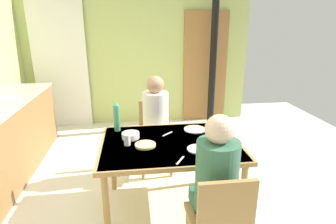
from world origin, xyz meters
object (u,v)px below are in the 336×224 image
Objects in this scene: chair_far_diner at (155,132)px; water_bottle_green_near at (117,117)px; serving_bowl_center at (131,135)px; dining_table at (170,149)px; chair_near_diner at (220,220)px; person_far_diner at (156,113)px; person_near_diner at (216,173)px.

chair_far_diner is 0.73m from water_bottle_green_near.
chair_far_diner is 0.79m from serving_bowl_center.
serving_bowl_center is at bearing 158.09° from dining_table.
chair_near_diner reaches higher than serving_bowl_center.
person_far_diner is 0.62m from serving_bowl_center.
water_bottle_green_near reaches higher than chair_near_diner.
chair_near_diner is at bearing -90.00° from person_near_diner.
chair_near_diner is 1.00× the size of chair_far_diner.
person_near_diner reaches higher than serving_bowl_center.
person_far_diner is (-0.31, 1.39, 0.00)m from person_near_diner.
chair_far_diner is 2.82× the size of water_bottle_green_near.
person_far_diner is at bearing 102.39° from person_near_diner.
serving_bowl_center is at bearing 125.34° from person_near_diner.
water_bottle_green_near is at bearing 121.54° from chair_near_diner.
person_far_diner is 4.53× the size of serving_bowl_center.
serving_bowl_center is (-0.60, 0.98, 0.25)m from chair_near_diner.
person_near_diner is (-0.00, 0.14, 0.28)m from chair_near_diner.
chair_near_diner reaches higher than dining_table.
chair_near_diner is 5.12× the size of serving_bowl_center.
water_bottle_green_near reaches higher than serving_bowl_center.
chair_far_diner is 1.13× the size of person_near_diner.
dining_table is at bearing 95.06° from chair_far_diner.
person_far_diner is (-0.00, -0.14, 0.28)m from chair_far_diner.
dining_table is 0.88m from chair_near_diner.
person_far_diner reaches higher than chair_far_diner.
serving_bowl_center is (-0.37, 0.15, 0.10)m from dining_table.
serving_bowl_center is at bearing 61.97° from person_far_diner.
chair_near_diner is (0.23, -0.83, -0.15)m from dining_table.
water_bottle_green_near is (-0.50, 0.36, 0.22)m from dining_table.
person_near_diner is at bearing 101.31° from chair_far_diner.
chair_near_diner is 1.13× the size of person_far_diner.
person_far_diner reaches higher than water_bottle_green_near.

